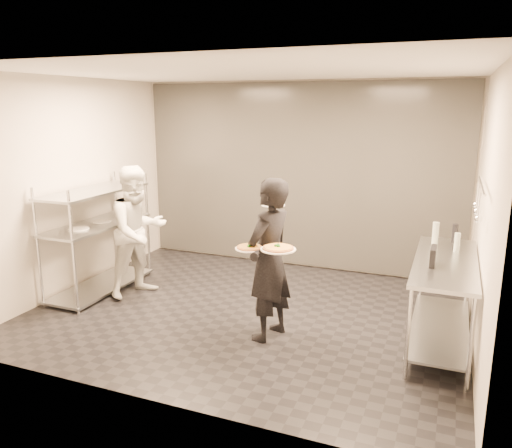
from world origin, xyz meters
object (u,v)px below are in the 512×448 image
at_px(chef, 138,231).
at_px(pizza_plate_far, 278,248).
at_px(bottle_dark, 455,233).
at_px(pizza_plate_near, 249,248).
at_px(bottle_green, 435,233).
at_px(prep_counter, 443,287).
at_px(salad_plate, 273,203).
at_px(pass_rack, 97,234).
at_px(pos_monitor, 433,256).
at_px(waiter, 269,260).
at_px(bottle_clear, 457,242).

xyz_separation_m(chef, pizza_plate_far, (2.19, -0.78, 0.22)).
distance_m(chef, bottle_dark, 3.86).
xyz_separation_m(pizza_plate_near, bottle_green, (1.72, 1.30, 0.00)).
xyz_separation_m(prep_counter, salad_plate, (-1.79, -0.18, 0.78)).
relative_size(pass_rack, bottle_green, 6.36).
bearing_deg(pos_monitor, bottle_green, 91.61).
distance_m(bottle_green, bottle_dark, 0.25).
bearing_deg(bottle_green, pass_rack, -172.08).
height_order(salad_plate, pos_monitor, salad_plate).
relative_size(pos_monitor, bottle_green, 1.00).
height_order(waiter, pizza_plate_near, waiter).
bearing_deg(pizza_plate_near, pizza_plate_far, -0.22).
relative_size(pizza_plate_near, pos_monitor, 1.14).
relative_size(prep_counter, chef, 1.06).
xyz_separation_m(prep_counter, pos_monitor, (-0.12, -0.22, 0.39)).
xyz_separation_m(waiter, salad_plate, (-0.07, 0.32, 0.54)).
bearing_deg(chef, bottle_green, -59.90).
distance_m(prep_counter, salad_plate, 1.96).
height_order(prep_counter, salad_plate, salad_plate).
distance_m(pos_monitor, bottle_green, 0.80).
distance_m(prep_counter, bottle_green, 0.73).
bearing_deg(bottle_clear, salad_plate, -163.92).
height_order(prep_counter, bottle_clear, bottle_clear).
bearing_deg(prep_counter, pass_rack, -179.97).
xyz_separation_m(prep_counter, bottle_green, (-0.13, 0.58, 0.42)).
relative_size(pass_rack, prep_counter, 0.89).
bearing_deg(pass_rack, pos_monitor, -2.97).
bearing_deg(chef, prep_counter, -69.06).
relative_size(waiter, pizza_plate_near, 6.02).
bearing_deg(pos_monitor, waiter, -169.52).
relative_size(pass_rack, salad_plate, 6.24).
bearing_deg(prep_counter, waiter, -163.82).
bearing_deg(chef, salad_plate, -75.32).
bearing_deg(bottle_clear, bottle_dark, 93.78).
relative_size(pass_rack, bottle_clear, 7.91).
distance_m(waiter, salad_plate, 0.63).
xyz_separation_m(pizza_plate_far, pos_monitor, (1.42, 0.49, -0.06)).
relative_size(pass_rack, pizza_plate_near, 5.56).
bearing_deg(prep_counter, chef, 178.98).
height_order(pizza_plate_near, bottle_clear, bottle_clear).
height_order(prep_counter, pos_monitor, pos_monitor).
bearing_deg(prep_counter, pos_monitor, -118.51).
relative_size(pass_rack, chef, 0.94).
bearing_deg(bottle_green, pos_monitor, -89.02).
bearing_deg(pizza_plate_far, waiter, 128.81).
height_order(pizza_plate_near, bottle_dark, bottle_dark).
bearing_deg(chef, pass_rack, 118.56).
distance_m(pass_rack, pos_monitor, 4.22).
bearing_deg(chef, waiter, -83.73).
bearing_deg(prep_counter, salad_plate, -174.22).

